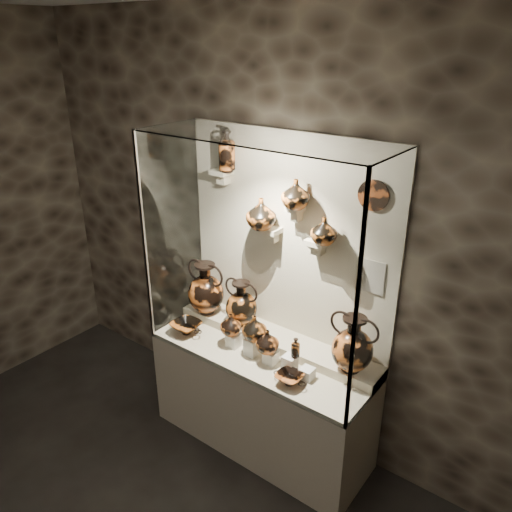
{
  "coord_description": "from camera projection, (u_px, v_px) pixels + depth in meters",
  "views": [
    {
      "loc": [
        1.81,
        -0.29,
        2.95
      ],
      "look_at": [
        -0.06,
        2.19,
        1.59
      ],
      "focal_mm": 35.0,
      "sensor_mm": 36.0,
      "label": 1
    }
  ],
  "objects": [
    {
      "name": "wall_back",
      "position": [
        288.0,
        243.0,
        3.58
      ],
      "size": [
        5.0,
        0.02,
        3.2
      ],
      "primitive_type": "cube",
      "color": "black",
      "rests_on": "ground"
    },
    {
      "name": "glass_top",
      "position": [
        263.0,
        137.0,
        3.03
      ],
      "size": [
        1.7,
        0.6,
        0.01
      ],
      "primitive_type": "cube",
      "color": "white",
      "rests_on": "back_panel"
    },
    {
      "name": "pedestal_d",
      "position": [
        290.0,
        363.0,
        3.44
      ],
      "size": [
        0.09,
        0.09,
        0.12
      ],
      "primitive_type": "cube",
      "color": "silver",
      "rests_on": "front_tier"
    },
    {
      "name": "glass_left",
      "position": [
        173.0,
        230.0,
        3.81
      ],
      "size": [
        0.01,
        0.6,
        1.6
      ],
      "primitive_type": "cube",
      "color": "white",
      "rests_on": "plinth"
    },
    {
      "name": "bracket_ca",
      "position": [
        271.0,
        230.0,
        3.54
      ],
      "size": [
        0.14,
        0.12,
        0.04
      ],
      "primitive_type": "cube",
      "color": "beige",
      "rests_on": "back_panel"
    },
    {
      "name": "bracket_ul",
      "position": [
        221.0,
        172.0,
        3.64
      ],
      "size": [
        0.14,
        0.12,
        0.04
      ],
      "primitive_type": "cube",
      "color": "beige",
      "rests_on": "back_panel"
    },
    {
      "name": "pedestal_c",
      "position": [
        271.0,
        357.0,
        3.54
      ],
      "size": [
        0.09,
        0.09,
        0.09
      ],
      "primitive_type": "cube",
      "color": "silver",
      "rests_on": "front_tier"
    },
    {
      "name": "amphora_right",
      "position": [
        352.0,
        344.0,
        3.28
      ],
      "size": [
        0.42,
        0.42,
        0.41
      ],
      "primitive_type": null,
      "rotation": [
        0.0,
        0.0,
        0.38
      ],
      "color": "#BC5C24",
      "rests_on": "rear_tier"
    },
    {
      "name": "amphora_left",
      "position": [
        206.0,
        288.0,
        3.98
      ],
      "size": [
        0.38,
        0.38,
        0.43
      ],
      "primitive_type": null,
      "rotation": [
        0.0,
        0.0,
        0.1
      ],
      "color": "#BC5C24",
      "rests_on": "rear_tier"
    },
    {
      "name": "glass_front",
      "position": [
        234.0,
        272.0,
        3.13
      ],
      "size": [
        1.7,
        0.01,
        1.6
      ],
      "primitive_type": "cube",
      "color": "white",
      "rests_on": "plinth"
    },
    {
      "name": "pedestal_a",
      "position": [
        234.0,
        340.0,
        3.72
      ],
      "size": [
        0.09,
        0.09,
        0.1
      ],
      "primitive_type": "cube",
      "color": "silver",
      "rests_on": "front_tier"
    },
    {
      "name": "ovoid_vase_c",
      "position": [
        324.0,
        231.0,
        3.22
      ],
      "size": [
        0.22,
        0.22,
        0.18
      ],
      "primitive_type": "imported",
      "rotation": [
        0.0,
        0.0,
        -0.34
      ],
      "color": "#9E501C",
      "rests_on": "bracket_cc"
    },
    {
      "name": "kylix_left",
      "position": [
        187.0,
        327.0,
        3.88
      ],
      "size": [
        0.33,
        0.29,
        0.12
      ],
      "primitive_type": null,
      "rotation": [
        0.0,
        0.0,
        0.17
      ],
      "color": "#9E501C",
      "rests_on": "front_tier"
    },
    {
      "name": "back_panel",
      "position": [
        288.0,
        243.0,
        3.58
      ],
      "size": [
        1.7,
        0.03,
        1.6
      ],
      "primitive_type": "cube",
      "color": "beige",
      "rests_on": "plinth"
    },
    {
      "name": "plinth",
      "position": [
        261.0,
        400.0,
        3.83
      ],
      "size": [
        1.7,
        0.6,
        0.8
      ],
      "primitive_type": "cube",
      "color": "beige",
      "rests_on": "floor"
    },
    {
      "name": "rear_tier",
      "position": [
        275.0,
        340.0,
        3.78
      ],
      "size": [
        1.7,
        0.25,
        0.1
      ],
      "primitive_type": "cube",
      "color": "#B9AB8F",
      "rests_on": "plinth"
    },
    {
      "name": "pedestal_e",
      "position": [
        307.0,
        373.0,
        3.37
      ],
      "size": [
        0.09,
        0.09,
        0.08
      ],
      "primitive_type": "cube",
      "color": "silver",
      "rests_on": "front_tier"
    },
    {
      "name": "jug_c",
      "position": [
        268.0,
        341.0,
        3.48
      ],
      "size": [
        0.22,
        0.22,
        0.17
      ],
      "primitive_type": "imported",
      "rotation": [
        0.0,
        0.0,
        -0.41
      ],
      "color": "#BC5C24",
      "rests_on": "pedestal_c"
    },
    {
      "name": "jug_b",
      "position": [
        255.0,
        328.0,
        3.56
      ],
      "size": [
        0.22,
        0.22,
        0.19
      ],
      "primitive_type": "imported",
      "rotation": [
        0.0,
        0.0,
        -0.28
      ],
      "color": "#9E501C",
      "rests_on": "pedestal_b"
    },
    {
      "name": "frame_post_left",
      "position": [
        145.0,
        242.0,
        3.6
      ],
      "size": [
        0.02,
        0.02,
        1.6
      ],
      "primitive_type": "cube",
      "color": "gray",
      "rests_on": "plinth"
    },
    {
      "name": "ovoid_vase_b",
      "position": [
        296.0,
        194.0,
        3.25
      ],
      "size": [
        0.22,
        0.22,
        0.2
      ],
      "primitive_type": "imported",
      "rotation": [
        0.0,
        0.0,
        -0.15
      ],
      "color": "#9E501C",
      "rests_on": "bracket_cb"
    },
    {
      "name": "lekythos_tall",
      "position": [
        227.0,
        149.0,
        3.52
      ],
      "size": [
        0.14,
        0.14,
        0.32
      ],
      "primitive_type": null,
      "rotation": [
        0.0,
        0.0,
        -0.12
      ],
      "color": "#BC5C24",
      "rests_on": "bracket_ul"
    },
    {
      "name": "frame_post_right",
      "position": [
        356.0,
        313.0,
        2.67
      ],
      "size": [
        0.02,
        0.02,
        1.6
      ],
      "primitive_type": "cube",
      "color": "gray",
      "rests_on": "plinth"
    },
    {
      "name": "glass_right",
      "position": [
        380.0,
        293.0,
        2.88
      ],
      "size": [
        0.01,
        0.6,
        1.6
      ],
      "primitive_type": "cube",
      "color": "white",
      "rests_on": "plinth"
    },
    {
      "name": "bracket_cc",
      "position": [
        317.0,
        242.0,
        3.33
      ],
      "size": [
        0.14,
        0.12,
        0.04
      ],
      "primitive_type": "cube",
      "color": "beige",
      "rests_on": "back_panel"
    },
    {
      "name": "info_placard",
      "position": [
        371.0,
        277.0,
        3.22
      ],
      "size": [
        0.17,
        0.01,
        0.23
      ],
      "primitive_type": "cube",
      "color": "beige",
      "rests_on": "back_panel"
    },
    {
      "name": "wall_plate",
      "position": [
        373.0,
        195.0,
        3.02
      ],
      "size": [
        0.2,
        0.02,
        0.2
      ],
      "primitive_type": "cylinder",
      "rotation": [
        1.57,
        0.0,
        0.0
      ],
      "color": "#94421D",
      "rests_on": "back_panel"
    },
    {
      "name": "ovoid_vase_a",
      "position": [
        261.0,
        214.0,
        3.47
      ],
      "size": [
        0.22,
        0.22,
        0.22
      ],
      "primitive_type": "imported",
      "rotation": [
        0.0,
        0.0,
        0.01
      ],
      "color": "#9E501C",
      "rests_on": "bracket_ca"
    },
    {
      "name": "kylix_right",
      "position": [
        290.0,
        378.0,
        3.31
      ],
      "size": [
        0.28,
        0.26,
        0.09
      ],
      "primitive_type": null,
      "rotation": [
        0.0,
        0.0,
        0.33
      ],
      "color": "#BC5C24",
      "rests_on": "front_tier"
    },
    {
      "name": "bracket_cb",
      "position": [
        295.0,
        208.0,
        3.35
      ],
      "size": [
        0.1,
        0.12,
        0.04
      ],
      "primitive_type": "cube",
      "color": "beige",
      "rests_on": "back_panel"
    },
    {
      "name": "pedestal_b",
      "position": [
        252.0,
        346.0,
        3.62
      ],
      "size": [
        0.09,
        0.09,
        0.13
      ],
      "primitive_type": "cube",
      "color": "silver",
      "rests_on": "front_tier"
    },
    {
      "name": "front_tier",
      "position": [
        262.0,
        355.0,
        3.66
      ],
      "size": [
        1.68,
        0.58,
        0.03
      ],
      "primitive_type": "cube",
      "color": "#B9AB8F",
      "rests_on": "plinth"
    },
    {
      "name": "lekythos_small",
      "position": [
        296.0,
        347.0,
        3.38
      ],
      "size": [
        0.09,
        0.09,
        0.17
      ],
      "primitive_type": null,
      "rotation": [
        0.0,
        0.0,
        0.32
      ],
      "color": "#9E501C",
      "rests_on": "pedestal_d"
    },
    {
      "name": "jug_a",
      "position": [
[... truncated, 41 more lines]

